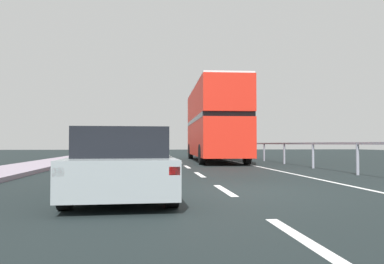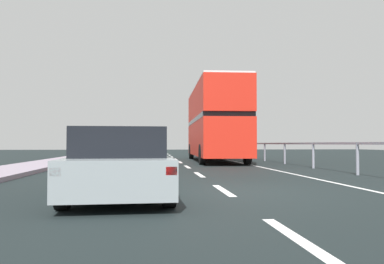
{
  "view_description": "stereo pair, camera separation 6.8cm",
  "coord_description": "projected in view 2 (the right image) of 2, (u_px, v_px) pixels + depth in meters",
  "views": [
    {
      "loc": [
        -1.63,
        -8.35,
        1.02
      ],
      "look_at": [
        0.04,
        7.21,
        1.49
      ],
      "focal_mm": 36.49,
      "sensor_mm": 36.0,
      "label": 1
    },
    {
      "loc": [
        -1.56,
        -8.36,
        1.02
      ],
      "look_at": [
        0.04,
        7.21,
        1.49
      ],
      "focal_mm": 36.49,
      "sensor_mm": 36.0,
      "label": 2
    }
  ],
  "objects": [
    {
      "name": "ground_plane",
      "position": [
        224.0,
        193.0,
        8.44
      ],
      "size": [
        73.16,
        120.0,
        0.1
      ],
      "primitive_type": "cube",
      "color": "black"
    },
    {
      "name": "lane_paint_markings",
      "position": [
        229.0,
        166.0,
        17.5
      ],
      "size": [
        3.33,
        46.0,
        0.01
      ],
      "color": "silver",
      "rests_on": "ground"
    },
    {
      "name": "bridge_side_railing",
      "position": [
        298.0,
        147.0,
        17.94
      ],
      "size": [
        0.1,
        42.0,
        1.07
      ],
      "color": "gray",
      "rests_on": "ground"
    },
    {
      "name": "double_decker_bus_red",
      "position": [
        215.0,
        121.0,
        22.85
      ],
      "size": [
        2.78,
        10.63,
        4.36
      ],
      "rotation": [
        0.0,
        0.0,
        -0.03
      ],
      "color": "red",
      "rests_on": "ground"
    },
    {
      "name": "hatchback_car_near",
      "position": [
        121.0,
        164.0,
        7.63
      ],
      "size": [
        1.98,
        4.58,
        1.31
      ],
      "rotation": [
        0.0,
        0.0,
        0.04
      ],
      "color": "gray",
      "rests_on": "ground"
    },
    {
      "name": "sedan_car_ahead",
      "position": [
        148.0,
        148.0,
        28.66
      ],
      "size": [
        1.99,
        4.6,
        1.45
      ],
      "rotation": [
        0.0,
        0.0,
        -0.03
      ],
      "color": "gray",
      "rests_on": "ground"
    }
  ]
}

